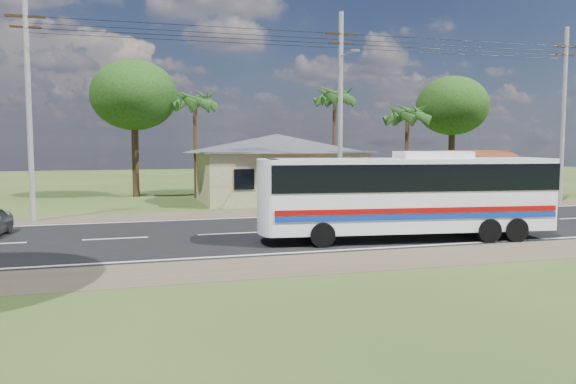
# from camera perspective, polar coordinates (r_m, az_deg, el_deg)

# --- Properties ---
(ground) EXTENTS (120.00, 120.00, 0.00)m
(ground) POSITION_cam_1_polar(r_m,az_deg,el_deg) (24.83, 4.17, -3.83)
(ground) COLOR #2D4117
(ground) RESTS_ON ground
(road) EXTENTS (120.00, 16.00, 0.03)m
(road) POSITION_cam_1_polar(r_m,az_deg,el_deg) (24.83, 4.17, -3.81)
(road) COLOR black
(road) RESTS_ON ground
(house) EXTENTS (12.40, 10.00, 5.00)m
(house) POSITION_cam_1_polar(r_m,az_deg,el_deg) (37.28, -1.17, 3.21)
(house) COLOR tan
(house) RESTS_ON ground
(waiting_shed) EXTENTS (5.20, 4.48, 3.35)m
(waiting_shed) POSITION_cam_1_polar(r_m,az_deg,el_deg) (38.13, 18.39, 3.13)
(waiting_shed) COLOR #392714
(waiting_shed) RESTS_ON ground
(concrete_barrier) EXTENTS (7.00, 0.30, 0.90)m
(concrete_barrier) POSITION_cam_1_polar(r_m,az_deg,el_deg) (35.32, 19.58, -0.74)
(concrete_barrier) COLOR #9E9E99
(concrete_barrier) RESTS_ON ground
(utility_poles) EXTENTS (32.80, 2.22, 11.00)m
(utility_poles) POSITION_cam_1_polar(r_m,az_deg,el_deg) (31.61, 4.79, 8.54)
(utility_poles) COLOR #9E9E99
(utility_poles) RESTS_ON ground
(palm_near) EXTENTS (2.80, 2.80, 6.70)m
(palm_near) POSITION_cam_1_polar(r_m,az_deg,el_deg) (38.51, 12.05, 7.72)
(palm_near) COLOR #47301E
(palm_near) RESTS_ON ground
(palm_mid) EXTENTS (2.80, 2.80, 8.20)m
(palm_mid) POSITION_cam_1_polar(r_m,az_deg,el_deg) (41.29, 4.76, 9.64)
(palm_mid) COLOR #47301E
(palm_mid) RESTS_ON ground
(palm_far) EXTENTS (2.80, 2.80, 7.70)m
(palm_far) POSITION_cam_1_polar(r_m,az_deg,el_deg) (39.41, -9.44, 9.11)
(palm_far) COLOR #47301E
(palm_far) RESTS_ON ground
(tree_behind_house) EXTENTS (6.00, 6.00, 9.61)m
(tree_behind_house) POSITION_cam_1_polar(r_m,az_deg,el_deg) (41.20, -15.38, 9.43)
(tree_behind_house) COLOR #47301E
(tree_behind_house) RESTS_ON ground
(tree_behind_shed) EXTENTS (5.60, 5.60, 9.02)m
(tree_behind_shed) POSITION_cam_1_polar(r_m,az_deg,el_deg) (46.13, 16.37, 8.37)
(tree_behind_shed) COLOR #47301E
(tree_behind_shed) RESTS_ON ground
(coach_bus) EXTENTS (11.43, 3.69, 3.49)m
(coach_bus) POSITION_cam_1_polar(r_m,az_deg,el_deg) (22.45, 12.25, 0.25)
(coach_bus) COLOR white
(coach_bus) RESTS_ON ground
(motorcycle) EXTENTS (1.71, 0.92, 0.85)m
(motorcycle) POSITION_cam_1_polar(r_m,az_deg,el_deg) (34.80, 13.15, -0.71)
(motorcycle) COLOR black
(motorcycle) RESTS_ON ground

